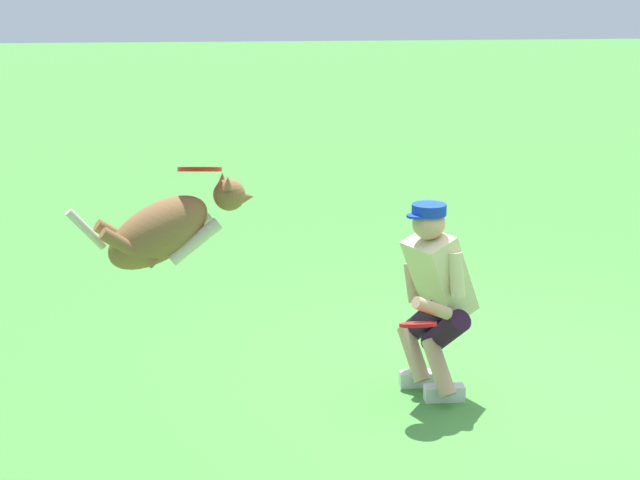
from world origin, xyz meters
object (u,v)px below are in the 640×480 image
at_px(person, 435,293).
at_px(frisbee_flying, 200,169).
at_px(frisbee_held, 418,324).
at_px(dog, 167,230).

distance_m(person, frisbee_flying, 2.02).
bearing_deg(frisbee_held, person, -116.09).
xyz_separation_m(person, frisbee_held, (0.17, 0.35, -0.09)).
xyz_separation_m(frisbee_flying, frisbee_held, (-1.29, -0.59, -1.11)).
height_order(person, frisbee_held, person).
height_order(person, frisbee_flying, frisbee_flying).
bearing_deg(person, frisbee_flying, 7.10).
height_order(dog, frisbee_held, dog).
bearing_deg(frisbee_flying, frisbee_held, -155.44).
distance_m(person, frisbee_held, 0.40).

